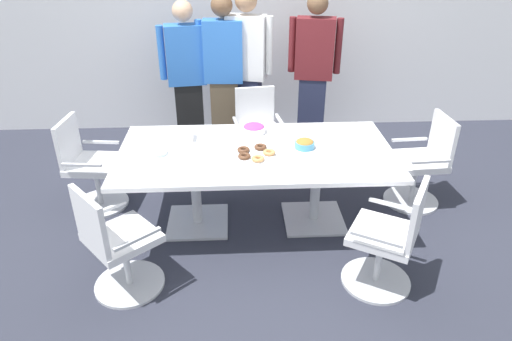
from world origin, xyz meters
The scene contains 17 objects.
ground_plane centered at (0.00, 0.00, -0.01)m, with size 10.00×10.00×0.01m, color #2D303D.
back_wall centered at (0.00, 2.40, 1.40)m, with size 8.00×0.10×2.80m, color white.
conference_table centered at (0.00, 0.00, 0.63)m, with size 2.40×1.20×0.75m.
office_chair_0 centered at (0.07, 1.10, 0.41)m, with size 0.61×0.61×0.91m.
office_chair_1 centered at (-1.60, 0.38, 0.41)m, with size 0.60×0.60×0.91m.
office_chair_2 centered at (-1.07, -0.85, 0.41)m, with size 0.76×0.76×0.91m.
office_chair_3 centered at (0.95, -0.91, 0.41)m, with size 0.74×0.74×0.91m.
office_chair_4 centered at (1.65, 0.28, 0.41)m, with size 0.57×0.57×0.91m.
person_standing_0 centered at (-0.72, 1.63, 0.93)m, with size 0.62×0.28×1.77m.
person_standing_1 centered at (-0.29, 1.60, 0.97)m, with size 0.61×0.24×1.84m.
person_standing_2 centered at (-0.03, 1.62, 1.00)m, with size 0.61×0.33×1.88m.
person_standing_3 centered at (0.77, 1.67, 0.97)m, with size 0.61×0.30×1.84m.
snack_bowl_pretzels centered at (0.43, 0.03, 0.79)m, with size 0.17×0.17×0.08m.
snack_bowl_candy_mix centered at (0.00, 0.39, 0.79)m, with size 0.22×0.22×0.09m.
donut_platter centered at (-0.01, -0.10, 0.77)m, with size 0.34×0.34×0.04m.
plate_stack centered at (-0.87, -0.02, 0.77)m, with size 0.20×0.20×0.03m.
napkin_pile centered at (-0.64, 0.27, 0.79)m, with size 0.16×0.16×0.08m, color white.
Camera 1 is at (-0.18, -3.61, 2.52)m, focal length 32.27 mm.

